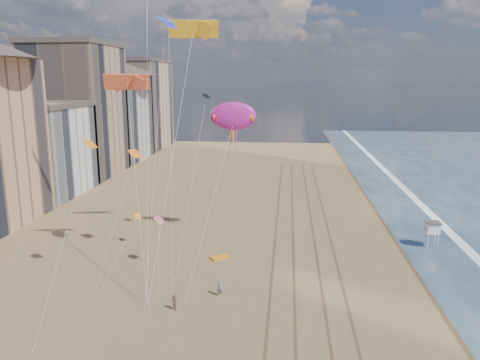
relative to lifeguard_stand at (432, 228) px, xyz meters
name	(u,v)px	position (x,y,z in m)	size (l,w,h in m)	color
wet_sand	(415,227)	(0.24, 8.42, -2.60)	(260.00, 260.00, 0.00)	#42301E
foam	(445,228)	(4.44, 8.42, -2.59)	(260.00, 260.00, 0.00)	white
tracks	(304,247)	(-16.21, -1.58, -2.59)	(7.68, 120.00, 0.01)	brown
buildings	(65,116)	(-64.49, 34.00, 10.95)	(34.72, 131.35, 29.00)	#C6B284
lifeguard_stand	(432,228)	(0.00, 0.00, 0.00)	(1.87, 1.87, 3.37)	white
grounded_kite	(219,257)	(-26.46, -6.52, -2.48)	(2.04, 1.30, 0.23)	orange
show_kite	(233,116)	(-25.52, 0.29, 13.88)	(5.15, 9.56, 23.77)	#B71C8C
kite_flyer_a	(220,288)	(-24.90, -16.43, -1.71)	(0.65, 0.43, 1.79)	slate
kite_flyer_b	(174,303)	(-28.77, -19.72, -1.84)	(0.74, 0.57, 1.51)	brown
parafoils	(160,10)	(-32.91, -5.60, 26.04)	(11.64, 7.93, 17.97)	black
small_kites	(152,108)	(-32.85, -10.42, 15.48)	(10.58, 15.15, 23.23)	black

